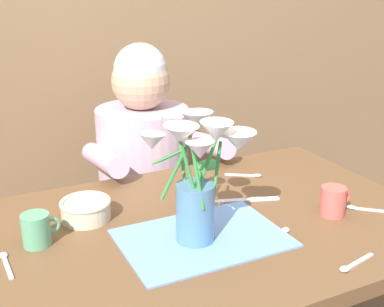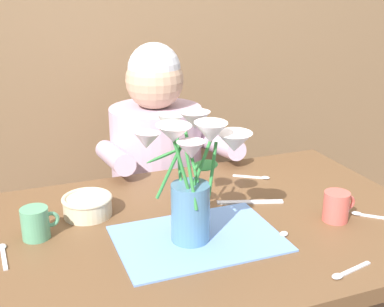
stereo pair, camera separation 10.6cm
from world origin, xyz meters
name	(u,v)px [view 2 (the right image)]	position (x,y,z in m)	size (l,w,h in m)	color
wood_panel_backdrop	(110,2)	(0.00, 1.05, 1.25)	(4.00, 0.10, 2.50)	brown
dining_table	(206,255)	(0.00, 0.00, 0.64)	(1.20, 0.80, 0.74)	brown
seated_person	(158,192)	(0.05, 0.62, 0.56)	(0.45, 0.47, 1.14)	#4C4C56
striped_placemat	(198,238)	(-0.05, -0.07, 0.74)	(0.40, 0.28, 0.01)	#6B93D1
flower_vase	(193,171)	(-0.07, -0.08, 0.92)	(0.28, 0.25, 0.31)	teal
ceramic_bowl	(87,205)	(-0.28, 0.16, 0.77)	(0.14, 0.14, 0.06)	beige
dinner_knife	(250,202)	(0.16, 0.07, 0.74)	(0.19, 0.02, 0.01)	silver
ceramic_mug	(337,206)	(0.33, -0.11, 0.78)	(0.09, 0.07, 0.08)	#CC564C
tea_cup	(36,223)	(-0.42, 0.08, 0.78)	(0.09, 0.07, 0.08)	#569970
spoon_0	(367,215)	(0.42, -0.12, 0.74)	(0.10, 0.09, 0.01)	silver
spoon_1	(280,239)	(0.13, -0.15, 0.74)	(0.10, 0.09, 0.01)	silver
spoon_2	(345,273)	(0.19, -0.33, 0.74)	(0.12, 0.04, 0.01)	silver
spoon_3	(257,177)	(0.27, 0.23, 0.74)	(0.11, 0.08, 0.01)	silver
spoon_4	(3,252)	(-0.51, 0.03, 0.74)	(0.02, 0.12, 0.01)	silver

